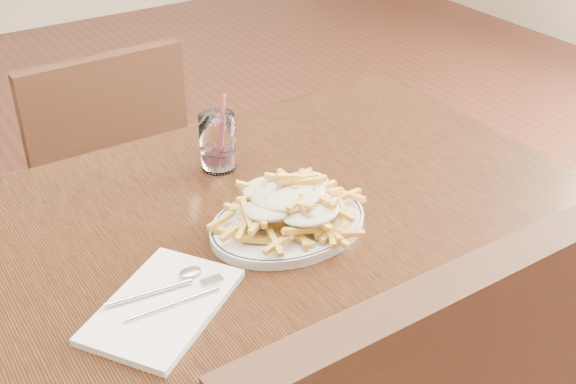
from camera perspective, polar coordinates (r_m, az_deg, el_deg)
table at (r=1.22m, az=-2.69°, el=-6.09°), size 1.20×0.80×0.75m
chair_far at (r=1.90m, az=-14.36°, el=0.89°), size 0.40×0.40×0.84m
fries_plate at (r=1.17m, az=0.00°, el=-2.54°), size 0.31×0.28×0.02m
loaded_fries at (r=1.14m, az=0.00°, el=-0.62°), size 0.28×0.25×0.07m
napkin at (r=1.03m, az=-9.87°, el=-8.85°), size 0.27×0.24×0.01m
cutlery at (r=1.03m, az=-10.05°, el=-8.34°), size 0.18×0.07×0.01m
water_glass at (r=1.33m, az=-5.56°, el=3.72°), size 0.07×0.07×0.15m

